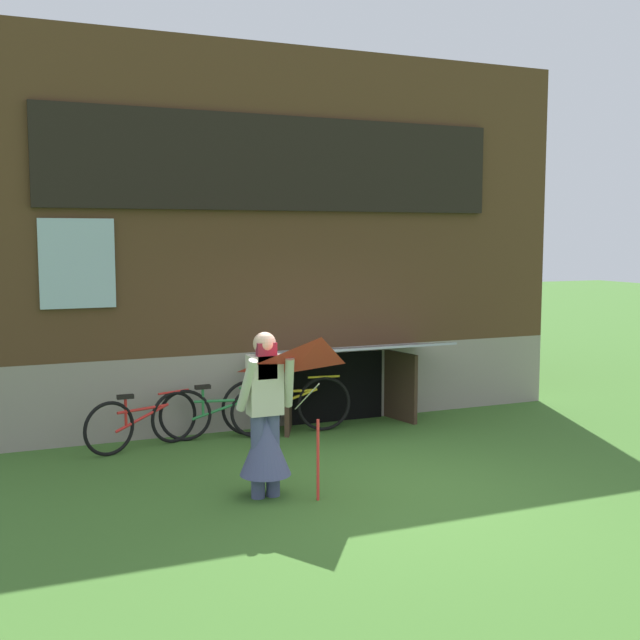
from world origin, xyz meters
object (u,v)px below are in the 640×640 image
object	(u,v)px
bicycle_green	(221,413)
bicycle_red	(142,421)
person	(265,428)
bicycle_yellow	(287,404)
kite	(321,379)

from	to	relation	value
bicycle_green	bicycle_red	world-z (taller)	bicycle_green
person	bicycle_red	size ratio (longest dim) A/B	1.13
bicycle_green	bicycle_yellow	bearing A→B (deg)	10.55
kite	bicycle_yellow	size ratio (longest dim) A/B	0.87
person	kite	distance (m)	0.89
kite	bicycle_green	size ratio (longest dim) A/B	0.97
bicycle_yellow	bicycle_red	xyz separation A→B (m)	(-1.93, -0.06, -0.04)
bicycle_green	bicycle_red	size ratio (longest dim) A/B	1.05
kite	person	bearing A→B (deg)	122.88
bicycle_yellow	bicycle_green	distance (m)	0.91
bicycle_yellow	bicycle_green	xyz separation A→B (m)	(-0.91, 0.02, -0.04)
bicycle_green	bicycle_red	xyz separation A→B (m)	(-1.02, -0.08, -0.00)
person	bicycle_yellow	bearing A→B (deg)	70.13
kite	bicycle_red	bearing A→B (deg)	112.73
bicycle_yellow	bicycle_green	bearing A→B (deg)	-172.99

